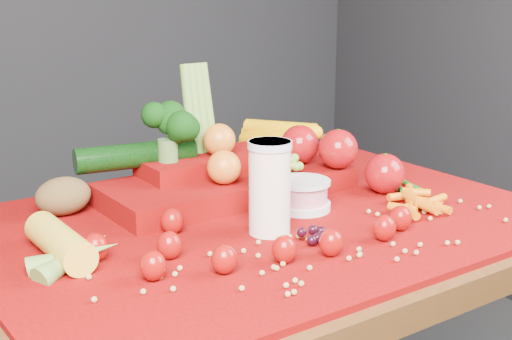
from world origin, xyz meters
TOP-DOWN VIEW (x-y plane):
  - table at (0.00, 0.00)m, footprint 1.10×0.80m
  - red_cloth at (0.00, 0.00)m, footprint 1.05×0.75m
  - milk_glass at (-0.04, -0.07)m, footprint 0.08×0.08m
  - yogurt_bowl at (0.09, -0.01)m, footprint 0.11×0.11m
  - strawberry_scatter at (-0.12, -0.14)m, footprint 0.54×0.28m
  - dark_grape_cluster at (0.00, -0.16)m, footprint 0.06×0.05m
  - soybean_scatter at (0.00, -0.20)m, footprint 0.84×0.24m
  - corn_ear at (-0.38, -0.01)m, footprint 0.18×0.23m
  - potato at (-0.30, 0.23)m, footprint 0.11×0.08m
  - baby_carrot_pile at (0.27, -0.13)m, footprint 0.18×0.17m
  - green_bean_pile at (0.36, -0.01)m, footprint 0.14×0.12m
  - produce_mound at (0.05, 0.15)m, footprint 0.61×0.37m

SIDE VIEW (x-z plane):
  - table at x=0.00m, z-range 0.28..1.03m
  - red_cloth at x=0.00m, z-range 0.75..0.76m
  - soybean_scatter at x=0.00m, z-range 0.76..0.77m
  - green_bean_pile at x=0.36m, z-range 0.76..0.77m
  - dark_grape_cluster at x=0.00m, z-range 0.76..0.79m
  - baby_carrot_pile at x=0.27m, z-range 0.76..0.79m
  - corn_ear at x=-0.38m, z-range 0.76..0.81m
  - strawberry_scatter at x=-0.12m, z-range 0.76..0.81m
  - yogurt_bowl at x=0.09m, z-range 0.76..0.82m
  - potato at x=-0.30m, z-range 0.76..0.84m
  - produce_mound at x=0.05m, z-range 0.69..0.95m
  - milk_glass at x=-0.04m, z-range 0.77..0.93m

